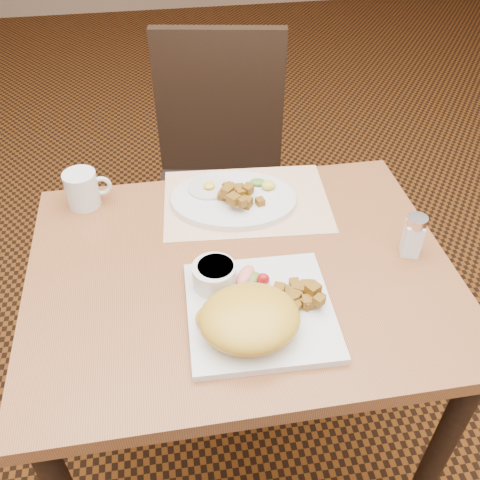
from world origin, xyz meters
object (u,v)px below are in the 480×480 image
Objects in this scene: chair_far at (220,169)px; plate_square at (260,311)px; salt_shaker at (413,235)px; plate_oval at (233,200)px; coffee_mug at (83,189)px; table at (241,302)px.

chair_far is 0.85m from plate_square.
salt_shaker is at bearing 18.41° from plate_square.
salt_shaker is at bearing -34.26° from plate_oval.
coffee_mug is (-0.36, 0.06, 0.03)m from plate_oval.
plate_square is 0.38m from salt_shaker.
table is 0.40m from salt_shaker.
salt_shaker reaches higher than coffee_mug.
chair_far is 0.51m from plate_oval.
chair_far is at bearing 88.10° from plate_square.
plate_square is (0.02, -0.13, 0.12)m from table.
coffee_mug is at bearing 56.82° from chair_far.
chair_far is 8.77× the size of coffee_mug.
salt_shaker is 0.90× the size of coffee_mug.
salt_shaker reaches higher than plate_square.
coffee_mug is at bearing 171.04° from plate_oval.
plate_oval is at bearing 85.18° from table.
chair_far is 3.19× the size of plate_oval.
salt_shaker is (0.37, -0.01, 0.16)m from table.
plate_oval is (0.02, 0.23, 0.12)m from table.
table is at bearing 177.96° from salt_shaker.
plate_square is at bearing -83.23° from table.
salt_shaker is (0.35, 0.12, 0.04)m from plate_square.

